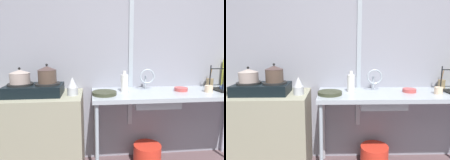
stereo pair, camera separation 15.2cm
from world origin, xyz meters
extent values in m
cube|color=gray|center=(0.00, 1.88, 1.36)|extent=(4.41, 0.10, 2.73)
cube|color=#A2ADB8|center=(-0.19, 1.83, 1.50)|extent=(0.05, 0.01, 2.18)
cube|color=gray|center=(-1.25, 1.56, 0.43)|extent=(1.04, 0.54, 0.86)
cube|color=#A2ADB8|center=(0.21, 1.56, 0.84)|extent=(1.69, 0.54, 0.04)
cylinder|color=#9DAFBB|center=(-0.59, 1.33, 0.41)|extent=(0.04, 0.04, 0.82)
cylinder|color=#A9AAB1|center=(-0.59, 1.79, 0.41)|extent=(0.04, 0.04, 0.82)
cube|color=black|center=(-1.19, 1.56, 0.91)|extent=(0.53, 0.32, 0.10)
cylinder|color=black|center=(-1.32, 1.56, 0.97)|extent=(0.24, 0.24, 0.02)
cylinder|color=black|center=(-1.06, 1.56, 0.97)|extent=(0.24, 0.24, 0.02)
cylinder|color=#A7958D|center=(-1.32, 1.56, 1.03)|extent=(0.19, 0.19, 0.10)
cone|color=#AC9B92|center=(-1.32, 1.56, 1.10)|extent=(0.19, 0.19, 0.03)
sphere|color=black|center=(-1.32, 1.56, 1.13)|extent=(0.02, 0.02, 0.02)
cylinder|color=#4E3D32|center=(-1.06, 1.56, 1.04)|extent=(0.17, 0.17, 0.13)
cone|color=#453331|center=(-1.06, 1.56, 1.13)|extent=(0.18, 0.18, 0.04)
sphere|color=black|center=(-1.06, 1.56, 1.16)|extent=(0.02, 0.02, 0.02)
cylinder|color=#B8BCC4|center=(-0.82, 1.52, 0.90)|extent=(0.10, 0.10, 0.08)
cone|color=#B8BCC4|center=(-0.82, 1.52, 0.99)|extent=(0.10, 0.10, 0.10)
cube|color=#A2ADB8|center=(0.01, 1.54, 0.80)|extent=(0.45, 0.36, 0.13)
cylinder|color=#A2ADB8|center=(-0.03, 1.75, 0.94)|extent=(0.02, 0.02, 0.15)
torus|color=#A2ADB8|center=(-0.03, 1.67, 1.01)|extent=(0.17, 0.02, 0.17)
cylinder|color=#343826|center=(-0.51, 1.50, 0.88)|extent=(0.24, 0.24, 0.03)
cylinder|color=black|center=(0.70, 1.45, 0.99)|extent=(0.01, 0.01, 0.26)
cylinder|color=black|center=(0.70, 1.68, 0.99)|extent=(0.01, 0.01, 0.26)
cylinder|color=black|center=(0.86, 1.68, 1.08)|extent=(0.32, 0.01, 0.01)
cylinder|color=beige|center=(0.58, 1.51, 0.90)|extent=(0.08, 0.08, 0.07)
cylinder|color=#B74745|center=(0.32, 1.59, 0.88)|extent=(0.14, 0.14, 0.04)
cylinder|color=white|center=(-0.29, 1.61, 0.95)|extent=(0.08, 0.08, 0.18)
cylinder|color=white|center=(-0.29, 1.61, 1.06)|extent=(0.03, 0.03, 0.04)
cylinder|color=#8D7751|center=(0.76, 1.78, 0.91)|extent=(0.08, 0.08, 0.10)
cylinder|color=olive|center=(0.76, 1.78, 0.98)|extent=(0.03, 0.04, 0.19)
cylinder|color=red|center=(-0.02, 1.63, 0.11)|extent=(0.31, 0.31, 0.23)
camera|label=1|loc=(-0.63, -0.41, 1.34)|focal=31.98mm
camera|label=2|loc=(-0.48, -0.42, 1.34)|focal=31.98mm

